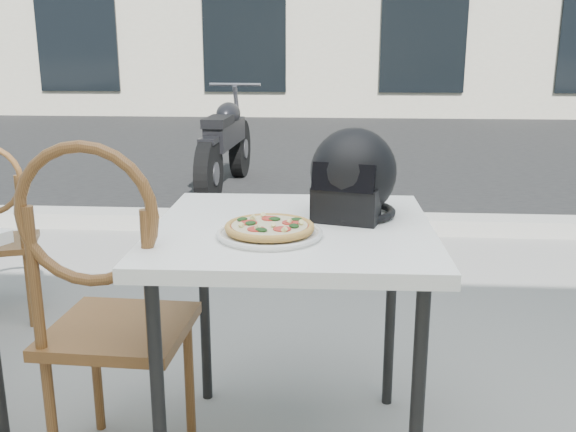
# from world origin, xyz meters

# --- Properties ---
(street_asphalt) EXTENTS (30.00, 8.00, 0.00)m
(street_asphalt) POSITION_xyz_m (0.00, 7.00, 0.00)
(street_asphalt) COLOR black
(street_asphalt) RESTS_ON ground
(curb) EXTENTS (30.00, 0.25, 0.12)m
(curb) POSITION_xyz_m (0.00, 3.00, 0.06)
(curb) COLOR #A3A199
(curb) RESTS_ON ground
(cafe_table_main) EXTENTS (0.87, 0.87, 0.81)m
(cafe_table_main) POSITION_xyz_m (-0.09, 0.21, 0.74)
(cafe_table_main) COLOR white
(cafe_table_main) RESTS_ON ground
(plate) EXTENTS (0.36, 0.36, 0.02)m
(plate) POSITION_xyz_m (-0.15, 0.08, 0.82)
(plate) COLOR silver
(plate) RESTS_ON cafe_table_main
(pizza) EXTENTS (0.30, 0.30, 0.03)m
(pizza) POSITION_xyz_m (-0.15, 0.08, 0.84)
(pizza) COLOR gold
(pizza) RESTS_ON plate
(helmet) EXTENTS (0.35, 0.36, 0.29)m
(helmet) POSITION_xyz_m (0.10, 0.33, 0.94)
(helmet) COLOR black
(helmet) RESTS_ON cafe_table_main
(cafe_chair_main) EXTENTS (0.44, 0.44, 1.11)m
(cafe_chair_main) POSITION_xyz_m (-0.64, 0.06, 0.62)
(cafe_chair_main) COLOR brown
(cafe_chair_main) RESTS_ON ground
(motorcycle) EXTENTS (0.52, 2.01, 1.00)m
(motorcycle) POSITION_xyz_m (-0.99, 4.33, 0.44)
(motorcycle) COLOR black
(motorcycle) RESTS_ON street_asphalt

